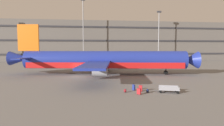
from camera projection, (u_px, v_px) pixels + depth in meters
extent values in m
plane|color=slate|center=(78.00, 76.00, 39.35)|extent=(600.00, 600.00, 0.00)
cube|color=#605B56|center=(83.00, 41.00, 91.65)|extent=(146.27, 15.63, 17.63)
cube|color=#2D2D33|center=(82.00, 54.00, 84.30)|extent=(144.80, 0.24, 0.70)
cube|color=#2D2D33|center=(82.00, 40.00, 83.83)|extent=(144.80, 0.24, 0.70)
cube|color=#2D2D33|center=(82.00, 27.00, 83.36)|extent=(144.80, 0.24, 0.70)
cylinder|color=navy|center=(105.00, 60.00, 41.78)|extent=(34.51, 9.31, 3.80)
cube|color=red|center=(105.00, 65.00, 41.87)|extent=(33.14, 9.01, 1.22)
cone|color=navy|center=(191.00, 60.00, 41.24)|extent=(3.59, 4.06, 3.61)
cone|color=navy|center=(20.00, 58.00, 42.31)|extent=(4.99, 3.74, 3.04)
cube|color=orange|center=(28.00, 38.00, 41.90)|extent=(4.56, 1.09, 5.70)
cube|color=navy|center=(38.00, 57.00, 45.83)|extent=(2.70, 5.92, 0.20)
cube|color=navy|center=(23.00, 58.00, 38.63)|extent=(2.70, 5.92, 0.20)
cube|color=navy|center=(104.00, 59.00, 50.91)|extent=(6.68, 14.95, 0.36)
cube|color=navy|center=(96.00, 65.00, 32.75)|extent=(6.68, 14.95, 0.36)
cylinder|color=#9E9EA3|center=(105.00, 65.00, 48.42)|extent=(3.02, 2.50, 2.09)
cylinder|color=#9E9EA3|center=(100.00, 71.00, 35.43)|extent=(3.02, 2.50, 2.09)
cylinder|color=black|center=(166.00, 73.00, 41.61)|extent=(0.94, 0.49, 0.90)
cylinder|color=slate|center=(166.00, 70.00, 41.56)|extent=(0.20, 0.20, 1.26)
cylinder|color=black|center=(99.00, 71.00, 43.65)|extent=(0.94, 0.49, 0.90)
cylinder|color=slate|center=(99.00, 69.00, 43.60)|extent=(0.20, 0.20, 1.26)
cylinder|color=black|center=(98.00, 73.00, 40.43)|extent=(0.94, 0.49, 0.90)
cylinder|color=slate|center=(98.00, 70.00, 40.38)|extent=(0.20, 0.20, 1.26)
cylinder|color=gray|center=(83.00, 31.00, 77.82)|extent=(0.36, 0.36, 24.38)
cube|color=#333338|center=(83.00, 0.00, 76.82)|extent=(1.80, 0.50, 0.70)
cylinder|color=gray|center=(159.00, 37.00, 82.14)|extent=(0.36, 0.36, 20.36)
cube|color=#333338|center=(159.00, 12.00, 81.30)|extent=(1.80, 0.50, 0.70)
cube|color=navy|center=(134.00, 87.00, 26.30)|extent=(0.36, 0.48, 0.75)
cylinder|color=#333338|center=(133.00, 84.00, 26.34)|extent=(0.02, 0.02, 0.11)
cylinder|color=#333338|center=(134.00, 84.00, 26.13)|extent=(0.02, 0.02, 0.11)
cube|color=black|center=(133.00, 84.00, 26.23)|extent=(0.11, 0.23, 0.02)
cylinder|color=black|center=(133.00, 90.00, 26.52)|extent=(0.05, 0.04, 0.05)
cylinder|color=black|center=(135.00, 90.00, 26.22)|extent=(0.05, 0.04, 0.05)
cylinder|color=black|center=(132.00, 90.00, 26.44)|extent=(0.05, 0.04, 0.05)
cylinder|color=black|center=(134.00, 91.00, 26.14)|extent=(0.05, 0.04, 0.05)
cube|color=#B21E23|center=(139.00, 91.00, 24.00)|extent=(0.51, 0.51, 0.71)
cylinder|color=#333338|center=(138.00, 88.00, 23.98)|extent=(0.02, 0.02, 0.20)
cylinder|color=#333338|center=(140.00, 88.00, 23.82)|extent=(0.02, 0.02, 0.20)
cube|color=black|center=(139.00, 87.00, 23.89)|extent=(0.20, 0.20, 0.02)
cylinder|color=black|center=(138.00, 94.00, 24.22)|extent=(0.05, 0.05, 0.05)
cylinder|color=black|center=(141.00, 94.00, 23.99)|extent=(0.05, 0.05, 0.05)
cylinder|color=black|center=(137.00, 94.00, 24.07)|extent=(0.05, 0.05, 0.05)
cylinder|color=black|center=(140.00, 95.00, 23.83)|extent=(0.05, 0.05, 0.05)
cube|color=#B21E23|center=(140.00, 88.00, 25.72)|extent=(0.51, 0.42, 0.76)
cylinder|color=#333338|center=(140.00, 85.00, 25.66)|extent=(0.02, 0.02, 0.11)
cylinder|color=#333338|center=(141.00, 85.00, 25.58)|extent=(0.02, 0.02, 0.11)
cube|color=black|center=(140.00, 85.00, 25.62)|extent=(0.23, 0.13, 0.02)
cylinder|color=black|center=(139.00, 91.00, 25.91)|extent=(0.04, 0.05, 0.05)
cylinder|color=black|center=(142.00, 91.00, 25.79)|extent=(0.04, 0.05, 0.05)
cylinder|color=black|center=(139.00, 91.00, 25.72)|extent=(0.04, 0.05, 0.05)
cylinder|color=black|center=(142.00, 91.00, 25.61)|extent=(0.04, 0.05, 0.05)
ellipsoid|color=navy|center=(147.00, 91.00, 25.02)|extent=(0.40, 0.27, 0.48)
ellipsoid|color=navy|center=(147.00, 91.00, 25.13)|extent=(0.27, 0.13, 0.22)
torus|color=black|center=(148.00, 89.00, 24.97)|extent=(0.08, 0.02, 0.08)
cube|color=black|center=(147.00, 91.00, 24.93)|extent=(0.04, 0.03, 0.41)
cube|color=black|center=(148.00, 91.00, 24.92)|extent=(0.04, 0.03, 0.41)
ellipsoid|color=maroon|center=(125.00, 91.00, 25.10)|extent=(0.44, 0.44, 0.47)
ellipsoid|color=maroon|center=(125.00, 91.00, 25.01)|extent=(0.27, 0.26, 0.21)
torus|color=black|center=(125.00, 89.00, 25.11)|extent=(0.07, 0.07, 0.08)
cube|color=black|center=(126.00, 91.00, 25.13)|extent=(0.04, 0.04, 0.40)
cube|color=black|center=(125.00, 90.00, 25.25)|extent=(0.04, 0.04, 0.40)
cube|color=gray|center=(169.00, 89.00, 25.12)|extent=(2.88, 2.05, 0.12)
cylinder|color=#4C4C51|center=(156.00, 91.00, 25.44)|extent=(0.68, 0.27, 0.05)
cube|color=gray|center=(169.00, 89.00, 24.50)|extent=(2.36, 0.81, 0.40)
cube|color=gray|center=(168.00, 87.00, 25.71)|extent=(2.36, 0.81, 0.40)
cylinder|color=black|center=(161.00, 92.00, 24.79)|extent=(0.37, 0.21, 0.36)
cylinder|color=black|center=(160.00, 90.00, 25.87)|extent=(0.37, 0.21, 0.36)
cylinder|color=black|center=(178.00, 92.00, 24.41)|extent=(0.37, 0.21, 0.36)
cylinder|color=black|center=(177.00, 90.00, 25.49)|extent=(0.37, 0.21, 0.36)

